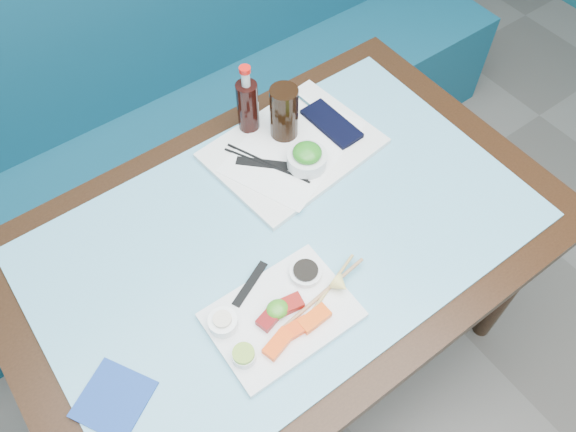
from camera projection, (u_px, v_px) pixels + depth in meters
booth_bench at (154, 137)px, 2.10m from camera, size 3.00×0.56×1.17m
dining_table at (285, 251)px, 1.48m from camera, size 1.40×0.90×0.75m
glass_top at (285, 233)px, 1.41m from camera, size 1.22×0.76×0.01m
sashimi_plate at (282, 316)px, 1.27m from camera, size 0.32×0.23×0.02m
salmon_left at (278, 344)px, 1.21m from camera, size 0.08×0.05×0.02m
salmon_mid at (295, 329)px, 1.23m from camera, size 0.07×0.04×0.02m
salmon_right at (315, 318)px, 1.24m from camera, size 0.07×0.04×0.02m
tuna_left at (270, 318)px, 1.24m from camera, size 0.06×0.05×0.02m
tuna_right at (289, 304)px, 1.26m from camera, size 0.07×0.05×0.02m
seaweed_garnish at (277, 309)px, 1.25m from camera, size 0.06×0.06×0.03m
ramekin_wasabi at (244, 356)px, 1.19m from camera, size 0.06×0.06×0.02m
wasabi_fill at (243, 353)px, 1.18m from camera, size 0.05×0.05×0.01m
ramekin_ginger at (223, 323)px, 1.23m from camera, size 0.09×0.09×0.03m
ginger_fill at (222, 319)px, 1.22m from camera, size 0.04×0.04×0.01m
soy_dish at (306, 272)px, 1.31m from camera, size 0.09×0.09×0.02m
soy_fill at (306, 270)px, 1.30m from camera, size 0.08×0.08×0.01m
lemon_wedge at (341, 285)px, 1.28m from camera, size 0.05×0.04×0.04m
chopstick_sleeve at (250, 284)px, 1.30m from camera, size 0.13×0.07×0.00m
wooden_chopstick_a at (324, 292)px, 1.29m from camera, size 0.25×0.04×0.01m
wooden_chopstick_b at (328, 290)px, 1.29m from camera, size 0.21×0.08×0.01m
serving_tray at (293, 149)px, 1.55m from camera, size 0.47×0.38×0.02m
paper_placemat at (293, 146)px, 1.54m from camera, size 0.44×0.38×0.00m
seaweed_bowl at (307, 160)px, 1.49m from camera, size 0.12×0.12×0.04m
seaweed_salad at (307, 153)px, 1.47m from camera, size 0.08×0.08×0.04m
cola_glass at (284, 113)px, 1.51m from camera, size 0.09×0.09×0.16m
navy_pouch at (331, 124)px, 1.58m from camera, size 0.09×0.19×0.01m
fork at (307, 104)px, 1.63m from camera, size 0.01×0.08×0.01m
black_chopstick_a at (266, 164)px, 1.50m from camera, size 0.12×0.22×0.01m
black_chopstick_b at (268, 163)px, 1.51m from camera, size 0.11×0.24×0.01m
tray_sleeve at (267, 164)px, 1.51m from camera, size 0.14×0.14×0.00m
cola_bottle_body at (248, 109)px, 1.53m from camera, size 0.08×0.08×0.17m
cola_bottle_neck at (246, 78)px, 1.44m from camera, size 0.03×0.03×0.04m
cola_bottle_cap at (245, 70)px, 1.42m from camera, size 0.04×0.04×0.01m
blue_napkin at (114, 399)px, 1.17m from camera, size 0.19×0.19×0.01m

